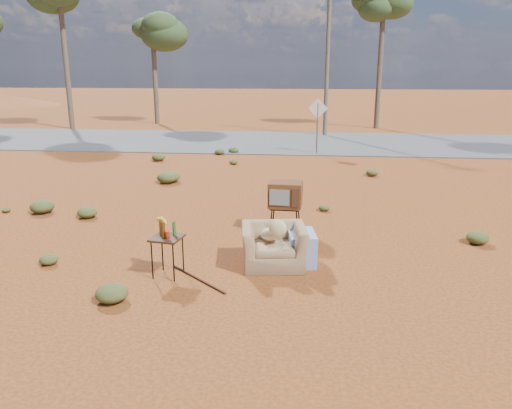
{
  "coord_description": "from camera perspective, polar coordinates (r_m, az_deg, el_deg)",
  "views": [
    {
      "loc": [
        1.06,
        -7.93,
        3.41
      ],
      "look_at": [
        0.12,
        1.39,
        0.8
      ],
      "focal_mm": 35.0,
      "sensor_mm": 36.0,
      "label": 1
    }
  ],
  "objects": [
    {
      "name": "eucalyptus_center",
      "position": [
        29.35,
        14.38,
        21.03
      ],
      "size": [
        3.2,
        3.2,
        7.6
      ],
      "color": "brown",
      "rests_on": "ground"
    },
    {
      "name": "rusty_bar",
      "position": [
        8.37,
        -6.63,
        -8.43
      ],
      "size": [
        1.1,
        1.03,
        0.04
      ],
      "primitive_type": "cylinder",
      "rotation": [
        0.0,
        1.57,
        -0.75
      ],
      "color": "#482613",
      "rests_on": "ground"
    },
    {
      "name": "utility_pole_center",
      "position": [
        25.46,
        8.2,
        17.08
      ],
      "size": [
        1.4,
        0.2,
        8.0
      ],
      "color": "brown",
      "rests_on": "ground"
    },
    {
      "name": "ground",
      "position": [
        8.7,
        -1.74,
        -7.52
      ],
      "size": [
        140.0,
        140.0,
        0.0
      ],
      "primitive_type": "plane",
      "color": "#99521E",
      "rests_on": "ground"
    },
    {
      "name": "armchair",
      "position": [
        8.78,
        2.64,
        -4.14
      ],
      "size": [
        1.37,
        0.99,
        0.96
      ],
      "rotation": [
        0.0,
        0.0,
        0.14
      ],
      "color": "#8F724E",
      "rests_on": "ground"
    },
    {
      "name": "scrub_patch",
      "position": [
        12.9,
        -2.86,
        0.87
      ],
      "size": [
        17.49,
        8.07,
        0.33
      ],
      "color": "#4A5424",
      "rests_on": "ground"
    },
    {
      "name": "eucalyptus_near_left",
      "position": [
        31.34,
        -11.75,
        19.0
      ],
      "size": [
        3.2,
        3.2,
        6.6
      ],
      "color": "brown",
      "rests_on": "ground"
    },
    {
      "name": "tv_unit",
      "position": [
        10.39,
        3.38,
        1.06
      ],
      "size": [
        0.72,
        0.59,
        1.09
      ],
      "rotation": [
        0.0,
        0.0,
        -0.07
      ],
      "color": "black",
      "rests_on": "ground"
    },
    {
      "name": "side_table",
      "position": [
        8.4,
        -10.29,
        -3.42
      ],
      "size": [
        0.55,
        0.55,
        0.97
      ],
      "rotation": [
        0.0,
        0.0,
        -0.17
      ],
      "color": "#3D2316",
      "rests_on": "ground"
    },
    {
      "name": "highway",
      "position": [
        23.2,
        3.07,
        7.15
      ],
      "size": [
        140.0,
        7.0,
        0.04
      ],
      "primitive_type": "cube",
      "color": "#565659",
      "rests_on": "ground"
    },
    {
      "name": "road_sign",
      "position": [
        20.03,
        7.06,
        9.99
      ],
      "size": [
        0.78,
        0.06,
        2.19
      ],
      "color": "brown",
      "rests_on": "ground"
    }
  ]
}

